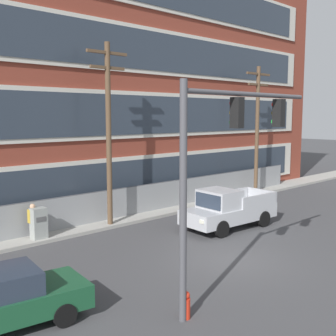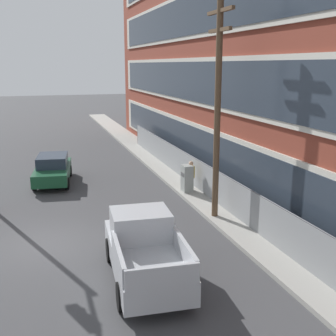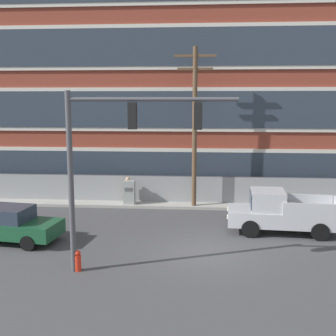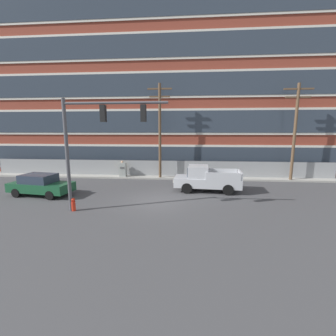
# 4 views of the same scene
# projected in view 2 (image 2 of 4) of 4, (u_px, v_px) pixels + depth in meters

# --- Properties ---
(ground_plane) EXTENTS (160.00, 160.00, 0.00)m
(ground_plane) POSITION_uv_depth(u_px,v_px,m) (44.00, 245.00, 15.55)
(ground_plane) COLOR #424244
(sidewalk_building_side) EXTENTS (80.00, 1.98, 0.16)m
(sidewalk_building_side) POSITION_uv_depth(u_px,v_px,m) (233.00, 220.00, 17.79)
(sidewalk_building_side) COLOR #9E9B93
(sidewalk_building_side) RESTS_ON ground
(brick_mill_building) EXTENTS (47.29, 10.14, 18.32)m
(brick_mill_building) POSITION_uv_depth(u_px,v_px,m) (325.00, 6.00, 19.82)
(brick_mill_building) COLOR brown
(brick_mill_building) RESTS_ON ground
(chain_link_fence) EXTENTS (34.18, 0.06, 1.71)m
(chain_link_fence) POSITION_uv_depth(u_px,v_px,m) (229.00, 196.00, 18.46)
(chain_link_fence) COLOR gray
(chain_link_fence) RESTS_ON ground
(pickup_truck_silver) EXTENTS (5.20, 2.35, 1.99)m
(pickup_truck_silver) POSITION_uv_depth(u_px,v_px,m) (144.00, 250.00, 12.94)
(pickup_truck_silver) COLOR #B2B5BA
(pickup_truck_silver) RESTS_ON ground
(sedan_dark_green) EXTENTS (4.69, 2.39, 1.56)m
(sedan_dark_green) POSITION_uv_depth(u_px,v_px,m) (53.00, 169.00, 23.53)
(sedan_dark_green) COLOR #194C2D
(sedan_dark_green) RESTS_ON ground
(utility_pole_near_corner) EXTENTS (2.27, 0.26, 8.98)m
(utility_pole_near_corner) POSITION_uv_depth(u_px,v_px,m) (218.00, 104.00, 16.97)
(utility_pole_near_corner) COLOR brown
(utility_pole_near_corner) RESTS_ON ground
(electrical_cabinet) EXTENTS (0.64, 0.50, 1.52)m
(electrical_cabinet) POSITION_uv_depth(u_px,v_px,m) (187.00, 180.00, 21.45)
(electrical_cabinet) COLOR #939993
(electrical_cabinet) RESTS_ON ground
(pedestrian_near_cabinet) EXTENTS (0.41, 0.26, 1.69)m
(pedestrian_near_cabinet) POSITION_uv_depth(u_px,v_px,m) (191.00, 175.00, 21.60)
(pedestrian_near_cabinet) COLOR #4C4C51
(pedestrian_near_cabinet) RESTS_ON ground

